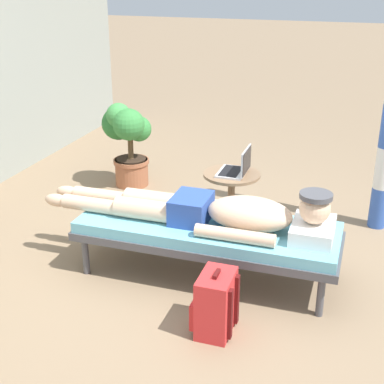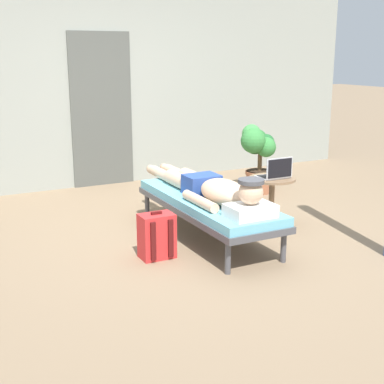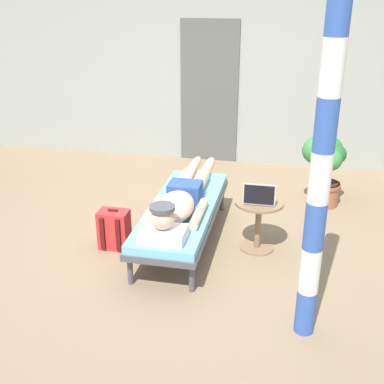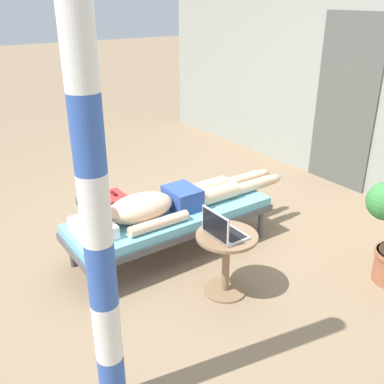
{
  "view_description": "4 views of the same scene",
  "coord_description": "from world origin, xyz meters",
  "views": [
    {
      "loc": [
        -3.4,
        -1.12,
        2.15
      ],
      "look_at": [
        0.24,
        0.08,
        0.55
      ],
      "focal_mm": 51.35,
      "sensor_mm": 36.0,
      "label": 1
    },
    {
      "loc": [
        -2.4,
        -4.48,
        1.76
      ],
      "look_at": [
        -0.23,
        -0.26,
        0.53
      ],
      "focal_mm": 50.18,
      "sensor_mm": 36.0,
      "label": 2
    },
    {
      "loc": [
        1.05,
        -4.48,
        2.49
      ],
      "look_at": [
        0.13,
        -0.14,
        0.59
      ],
      "focal_mm": 45.72,
      "sensor_mm": 36.0,
      "label": 3
    },
    {
      "loc": [
        3.03,
        -1.98,
        2.2
      ],
      "look_at": [
        0.12,
        0.06,
        0.59
      ],
      "focal_mm": 41.04,
      "sensor_mm": 36.0,
      "label": 4
    }
  ],
  "objects": [
    {
      "name": "laptop",
      "position": [
        0.79,
        -0.14,
        0.58
      ],
      "size": [
        0.31,
        0.24,
        0.23
      ],
      "color": "silver",
      "rests_on": "side_table"
    },
    {
      "name": "porch_post",
      "position": [
        1.26,
        -1.3,
        1.28
      ],
      "size": [
        0.15,
        0.15,
        2.55
      ],
      "color": "#3359B2",
      "rests_on": "ground"
    },
    {
      "name": "ground_plane",
      "position": [
        0.0,
        0.0,
        0.0
      ],
      "size": [
        40.0,
        40.0,
        0.0
      ],
      "primitive_type": "plane",
      "color": "#8C7256"
    },
    {
      "name": "person_reclining",
      "position": [
        0.02,
        -0.18,
        0.52
      ],
      "size": [
        0.53,
        2.17,
        0.33
      ],
      "color": "white",
      "rests_on": "lounge_chair"
    },
    {
      "name": "lounge_chair",
      "position": [
        0.02,
        -0.11,
        0.35
      ],
      "size": [
        0.66,
        1.91,
        0.42
      ],
      "color": "#4C4C51",
      "rests_on": "ground"
    },
    {
      "name": "house_wall_back",
      "position": [
        0.02,
        2.6,
        1.35
      ],
      "size": [
        7.6,
        0.2,
        2.7
      ],
      "primitive_type": "cube",
      "color": "#999E93",
      "rests_on": "ground"
    },
    {
      "name": "side_table",
      "position": [
        0.79,
        -0.09,
        0.36
      ],
      "size": [
        0.48,
        0.48,
        0.52
      ],
      "color": "#8C6B4C",
      "rests_on": "ground"
    },
    {
      "name": "house_door_panel",
      "position": [
        -0.17,
        2.49,
        1.02
      ],
      "size": [
        0.84,
        0.03,
        2.04
      ],
      "primitive_type": "cube",
      "color": "#545651",
      "rests_on": "ground"
    },
    {
      "name": "backpack",
      "position": [
        -0.63,
        -0.36,
        0.2
      ],
      "size": [
        0.3,
        0.26,
        0.42
      ],
      "color": "red",
      "rests_on": "ground"
    }
  ]
}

